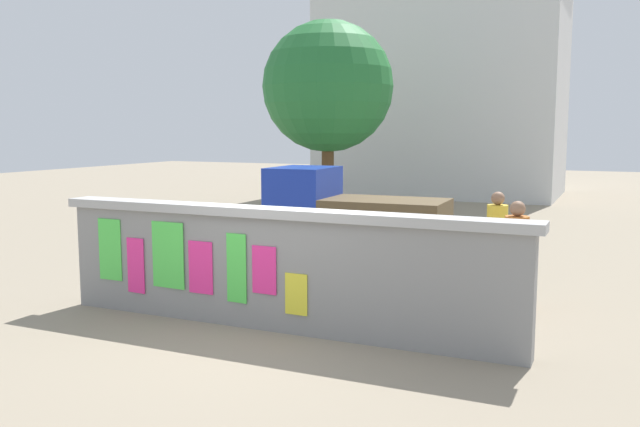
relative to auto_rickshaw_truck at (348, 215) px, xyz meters
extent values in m
plane|color=gray|center=(0.98, 3.06, -0.90)|extent=(60.00, 60.00, 0.00)
cube|color=gray|center=(0.98, -4.94, -0.15)|extent=(6.53, 0.30, 1.50)
cube|color=#A9A9A9|center=(0.98, -4.94, 0.66)|extent=(6.73, 0.42, 0.12)
cube|color=#4CD84C|center=(-1.67, -5.10, 0.00)|extent=(0.41, 0.02, 0.90)
cube|color=#F42D8C|center=(-1.21, -5.10, -0.20)|extent=(0.31, 0.03, 0.80)
cube|color=#4CD84C|center=(-0.64, -5.10, 0.00)|extent=(0.55, 0.04, 0.93)
cube|color=#F42D8C|center=(-0.10, -5.10, -0.13)|extent=(0.39, 0.02, 0.72)
cube|color=#4CD84C|center=(0.47, -5.10, -0.09)|extent=(0.31, 0.03, 0.93)
cube|color=#F42D8C|center=(0.88, -5.10, -0.08)|extent=(0.36, 0.02, 0.63)
cube|color=yellow|center=(1.35, -5.10, -0.36)|extent=(0.32, 0.02, 0.54)
cylinder|color=black|center=(-1.07, -0.68, -0.55)|extent=(0.71, 0.22, 0.70)
cylinder|color=black|center=(-1.11, 0.62, -0.55)|extent=(0.71, 0.22, 0.70)
cylinder|color=black|center=(1.43, -0.61, -0.55)|extent=(0.71, 0.22, 0.70)
cylinder|color=black|center=(1.39, 0.69, -0.55)|extent=(0.71, 0.22, 0.70)
cube|color=#1933A5|center=(-0.99, -0.03, 0.20)|extent=(1.24, 1.54, 1.50)
cube|color=brown|center=(0.81, 0.02, -0.10)|extent=(2.44, 1.57, 0.90)
cylinder|color=black|center=(-0.96, -2.83, -0.60)|extent=(0.61, 0.18, 0.60)
cylinder|color=black|center=(-2.25, -2.66, -0.60)|extent=(0.61, 0.20, 0.60)
cube|color=silver|center=(-1.60, -2.74, -0.32)|extent=(1.02, 0.37, 0.32)
cube|color=black|center=(-1.80, -2.72, -0.14)|extent=(0.58, 0.29, 0.10)
cube|color=#262626|center=(-1.06, -2.81, -0.05)|extent=(0.11, 0.56, 0.03)
cylinder|color=black|center=(1.67, -3.06, -0.57)|extent=(0.65, 0.20, 0.66)
cylinder|color=black|center=(2.69, -2.81, -0.57)|extent=(0.65, 0.20, 0.66)
cube|color=red|center=(2.18, -2.93, -0.39)|extent=(0.93, 0.27, 0.06)
cylinder|color=red|center=(2.33, -2.90, -0.17)|extent=(0.04, 0.04, 0.40)
cube|color=black|center=(2.33, -2.90, 0.03)|extent=(0.21, 0.13, 0.05)
cube|color=black|center=(1.72, -3.05, -0.02)|extent=(0.14, 0.44, 0.03)
cylinder|color=black|center=(-0.15, -3.46, -0.57)|extent=(0.66, 0.13, 0.66)
cylinder|color=black|center=(0.89, -3.60, -0.57)|extent=(0.66, 0.13, 0.66)
cube|color=black|center=(0.37, -3.53, -0.39)|extent=(0.95, 0.17, 0.06)
cylinder|color=black|center=(0.52, -3.55, -0.17)|extent=(0.03, 0.03, 0.40)
cube|color=black|center=(0.52, -3.55, 0.03)|extent=(0.21, 0.11, 0.05)
cube|color=black|center=(-0.10, -3.46, -0.02)|extent=(0.10, 0.44, 0.03)
cylinder|color=#338CBF|center=(3.21, -1.35, -0.50)|extent=(0.12, 0.12, 0.80)
cylinder|color=#338CBF|center=(3.24, -1.53, -0.50)|extent=(0.12, 0.12, 0.80)
cylinder|color=yellow|center=(3.23, -1.44, 0.20)|extent=(0.40, 0.40, 0.60)
sphere|color=#8C664C|center=(3.23, -1.44, 0.61)|extent=(0.22, 0.22, 0.22)
cylinder|color=#BF6626|center=(3.64, -2.77, -0.50)|extent=(0.12, 0.12, 0.80)
cylinder|color=#BF6626|center=(3.82, -2.78, -0.50)|extent=(0.12, 0.12, 0.80)
cylinder|color=#BF6626|center=(3.73, -2.78, 0.20)|extent=(0.36, 0.36, 0.60)
sphere|color=#8C664C|center=(3.73, -2.78, 0.61)|extent=(0.22, 0.22, 0.22)
cylinder|color=brown|center=(-3.11, 6.09, 0.37)|extent=(0.37, 0.37, 2.53)
sphere|color=#226B30|center=(-3.11, 6.09, 3.01)|extent=(3.93, 3.93, 3.93)
cube|color=silver|center=(-1.72, 14.63, 3.37)|extent=(9.23, 5.87, 8.54)
camera|label=1|loc=(5.05, -12.58, 1.74)|focal=37.58mm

